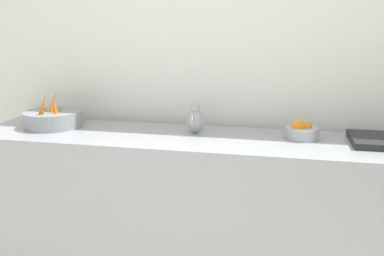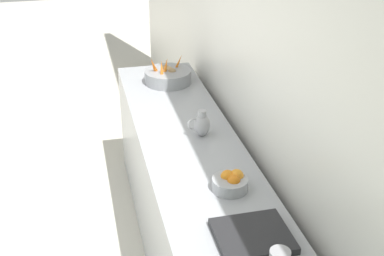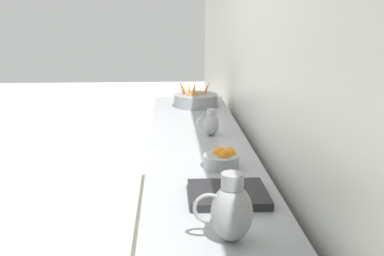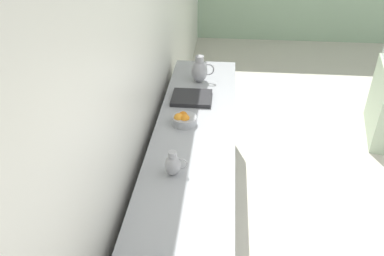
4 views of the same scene
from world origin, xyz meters
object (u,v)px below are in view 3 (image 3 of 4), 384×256
at_px(metal_pitcher_short, 211,124).
at_px(metal_pitcher_tall, 231,211).
at_px(vegetable_colander, 196,100).
at_px(orange_bowl, 222,159).

bearing_deg(metal_pitcher_short, metal_pitcher_tall, 87.53).
height_order(vegetable_colander, orange_bowl, vegetable_colander).
xyz_separation_m(vegetable_colander, metal_pitcher_short, (-0.04, 0.92, 0.02)).
xyz_separation_m(orange_bowl, metal_pitcher_tall, (0.06, 0.79, 0.07)).
distance_m(vegetable_colander, metal_pitcher_short, 0.92).
distance_m(vegetable_colander, orange_bowl, 1.53).
height_order(vegetable_colander, metal_pitcher_short, vegetable_colander).
bearing_deg(metal_pitcher_tall, vegetable_colander, -90.46).
bearing_deg(orange_bowl, vegetable_colander, -88.36).
height_order(orange_bowl, metal_pitcher_tall, metal_pitcher_tall).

